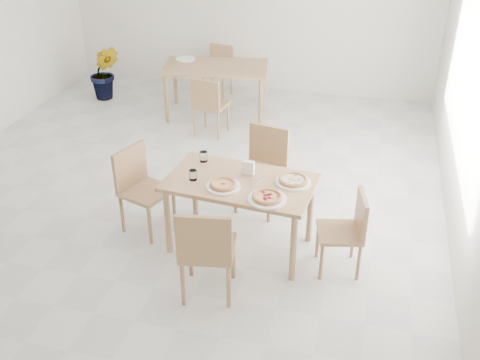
% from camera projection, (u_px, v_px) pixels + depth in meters
% --- Properties ---
extents(room, '(7.28, 7.00, 7.00)m').
position_uv_depth(room, '(469.00, 78.00, 5.50)').
color(room, silver).
rests_on(room, ground).
extents(main_table, '(1.45, 0.91, 0.75)m').
position_uv_depth(main_table, '(240.00, 189.00, 5.29)').
color(main_table, tan).
rests_on(main_table, ground).
extents(chair_south, '(0.52, 0.52, 0.93)m').
position_uv_depth(chair_south, '(206.00, 248.00, 4.69)').
color(chair_south, '#A88054').
rests_on(chair_south, ground).
extents(chair_north, '(0.54, 0.54, 0.92)m').
position_uv_depth(chair_north, '(264.00, 163.00, 6.02)').
color(chair_north, '#A88054').
rests_on(chair_north, ground).
extents(chair_west, '(0.56, 0.56, 0.89)m').
position_uv_depth(chair_west, '(140.00, 184.00, 5.67)').
color(chair_west, '#A88054').
rests_on(chair_west, ground).
extents(chair_east, '(0.47, 0.47, 0.80)m').
position_uv_depth(chair_east, '(348.00, 227.00, 5.09)').
color(chair_east, '#A88054').
rests_on(chair_east, ground).
extents(plate_margherita, '(0.32, 0.32, 0.02)m').
position_uv_depth(plate_margherita, '(223.00, 187.00, 5.13)').
color(plate_margherita, white).
rests_on(plate_margherita, main_table).
extents(plate_mushroom, '(0.33, 0.33, 0.02)m').
position_uv_depth(plate_mushroom, '(293.00, 182.00, 5.21)').
color(plate_mushroom, white).
rests_on(plate_mushroom, main_table).
extents(plate_pepperoni, '(0.35, 0.35, 0.02)m').
position_uv_depth(plate_pepperoni, '(267.00, 199.00, 4.94)').
color(plate_pepperoni, white).
rests_on(plate_pepperoni, main_table).
extents(pizza_margherita, '(0.32, 0.32, 0.03)m').
position_uv_depth(pizza_margherita, '(223.00, 184.00, 5.12)').
color(pizza_margherita, tan).
rests_on(pizza_margherita, plate_margherita).
extents(pizza_mushroom, '(0.32, 0.32, 0.03)m').
position_uv_depth(pizza_mushroom, '(293.00, 180.00, 5.20)').
color(pizza_mushroom, tan).
rests_on(pizza_mushroom, plate_mushroom).
extents(pizza_pepperoni, '(0.34, 0.34, 0.03)m').
position_uv_depth(pizza_pepperoni, '(267.00, 197.00, 4.93)').
color(pizza_pepperoni, tan).
rests_on(pizza_pepperoni, plate_pepperoni).
extents(tumbler_a, '(0.07, 0.07, 0.10)m').
position_uv_depth(tumbler_a, '(193.00, 175.00, 5.24)').
color(tumbler_a, white).
rests_on(tumbler_a, main_table).
extents(tumbler_b, '(0.08, 0.08, 0.10)m').
position_uv_depth(tumbler_b, '(204.00, 157.00, 5.56)').
color(tumbler_b, white).
rests_on(tumbler_b, main_table).
extents(napkin_holder, '(0.13, 0.07, 0.14)m').
position_uv_depth(napkin_holder, '(248.00, 168.00, 5.31)').
color(napkin_holder, silver).
rests_on(napkin_holder, main_table).
extents(fork_a, '(0.04, 0.17, 0.01)m').
position_uv_depth(fork_a, '(252.00, 183.00, 5.21)').
color(fork_a, silver).
rests_on(fork_a, main_table).
extents(fork_b, '(0.07, 0.18, 0.01)m').
position_uv_depth(fork_b, '(260.00, 180.00, 5.25)').
color(fork_b, silver).
rests_on(fork_b, main_table).
extents(second_table, '(1.63, 1.10, 0.75)m').
position_uv_depth(second_table, '(216.00, 71.00, 8.22)').
color(second_table, '#A88054').
rests_on(second_table, ground).
extents(chair_back_s, '(0.47, 0.47, 0.84)m').
position_uv_depth(chair_back_s, '(209.00, 103.00, 7.64)').
color(chair_back_s, '#A88054').
rests_on(chair_back_s, ground).
extents(chair_back_n, '(0.45, 0.45, 0.81)m').
position_uv_depth(chair_back_n, '(219.00, 67.00, 8.99)').
color(chair_back_n, '#A88054').
rests_on(chair_back_n, ground).
extents(plate_empty, '(0.30, 0.30, 0.02)m').
position_uv_depth(plate_empty, '(185.00, 59.00, 8.44)').
color(plate_empty, white).
rests_on(plate_empty, second_table).
extents(potted_plant, '(0.58, 0.52, 0.87)m').
position_uv_depth(potted_plant, '(105.00, 72.00, 8.89)').
color(potted_plant, '#216F28').
rests_on(potted_plant, ground).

